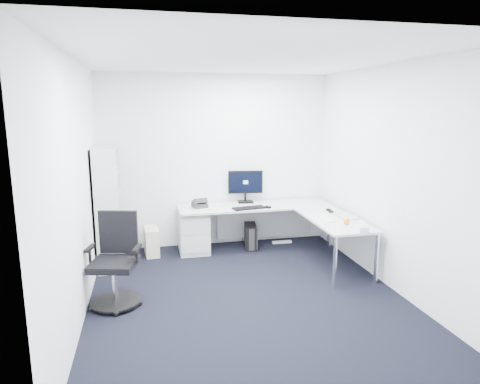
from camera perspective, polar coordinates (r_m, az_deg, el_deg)
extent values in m
plane|color=black|center=(5.18, 0.94, -13.83)|extent=(4.20, 4.20, 0.00)
plane|color=white|center=(4.71, 1.05, 17.41)|extent=(4.20, 4.20, 0.00)
cube|color=white|center=(6.80, -3.17, 4.13)|extent=(3.60, 0.02, 2.70)
cube|color=white|center=(2.82, 11.11, -6.45)|extent=(3.60, 0.02, 2.70)
cube|color=white|center=(4.68, -20.94, 0.11)|extent=(0.02, 4.20, 2.70)
cube|color=white|center=(5.47, 19.67, 1.71)|extent=(0.02, 4.20, 2.70)
cube|color=#B7B9B9|center=(6.61, -6.21, -5.06)|extent=(0.45, 0.55, 0.68)
cube|color=black|center=(6.79, 1.38, -5.89)|extent=(0.24, 0.41, 0.38)
cube|color=beige|center=(6.62, -11.72, -6.44)|extent=(0.23, 0.45, 0.41)
cube|color=silver|center=(7.09, 5.61, -6.65)|extent=(0.32, 0.06, 0.04)
cube|color=black|center=(6.45, 1.20, -2.14)|extent=(0.51, 0.25, 0.02)
cube|color=black|center=(6.51, 3.78, -2.01)|extent=(0.08, 0.11, 0.03)
cube|color=silver|center=(5.99, 11.38, -3.46)|extent=(0.12, 0.39, 0.01)
sphere|color=orange|center=(5.77, 14.02, -3.80)|extent=(0.08, 0.08, 0.08)
cube|color=silver|center=(5.51, 15.86, -4.67)|extent=(0.13, 0.21, 0.07)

